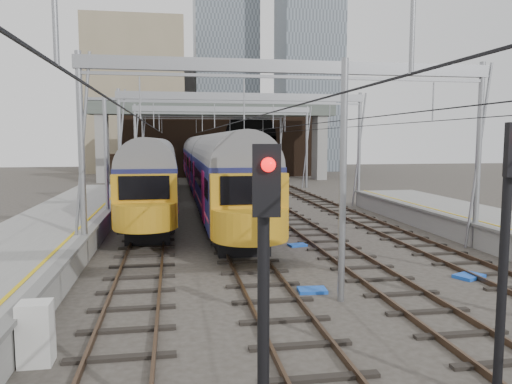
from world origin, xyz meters
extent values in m
plane|color=#38332D|center=(0.00, 0.00, 0.00)|extent=(160.00, 160.00, 0.00)
cube|color=slate|center=(-8.15, 2.50, 1.05)|extent=(0.35, 55.00, 0.12)
cube|color=gold|center=(-8.65, 2.50, 1.11)|extent=(0.12, 55.00, 0.01)
cube|color=#4C3828|center=(-6.72, 15.00, 0.09)|extent=(0.08, 80.00, 0.16)
cube|color=#4C3828|center=(-5.28, 15.00, 0.09)|extent=(0.08, 80.00, 0.16)
cube|color=black|center=(-6.00, 15.00, 0.01)|extent=(2.40, 80.00, 0.14)
cube|color=#4C3828|center=(-2.72, 15.00, 0.09)|extent=(0.08, 80.00, 0.16)
cube|color=#4C3828|center=(-1.28, 15.00, 0.09)|extent=(0.08, 80.00, 0.16)
cube|color=black|center=(-2.00, 15.00, 0.01)|extent=(2.40, 80.00, 0.14)
cube|color=#4C3828|center=(1.28, 15.00, 0.09)|extent=(0.08, 80.00, 0.16)
cube|color=#4C3828|center=(2.72, 15.00, 0.09)|extent=(0.08, 80.00, 0.16)
cube|color=black|center=(2.00, 15.00, 0.01)|extent=(2.40, 80.00, 0.14)
cube|color=#4C3828|center=(5.28, 15.00, 0.09)|extent=(0.08, 80.00, 0.16)
cube|color=#4C3828|center=(6.72, 15.00, 0.09)|extent=(0.08, 80.00, 0.16)
cube|color=black|center=(6.00, 15.00, 0.01)|extent=(2.40, 80.00, 0.14)
cylinder|color=gray|center=(-8.20, 8.00, 4.00)|extent=(0.24, 0.24, 8.00)
cylinder|color=gray|center=(8.20, 8.00, 4.00)|extent=(0.24, 0.24, 8.00)
cube|color=gray|center=(0.00, 8.00, 7.60)|extent=(16.80, 0.28, 0.50)
cylinder|color=gray|center=(-8.20, 22.00, 4.00)|extent=(0.24, 0.24, 8.00)
cylinder|color=gray|center=(8.20, 22.00, 4.00)|extent=(0.24, 0.24, 8.00)
cube|color=gray|center=(0.00, 22.00, 7.60)|extent=(16.80, 0.28, 0.50)
cylinder|color=gray|center=(-8.20, 36.00, 4.00)|extent=(0.24, 0.24, 8.00)
cylinder|color=gray|center=(8.20, 36.00, 4.00)|extent=(0.24, 0.24, 8.00)
cube|color=gray|center=(0.00, 36.00, 7.60)|extent=(16.80, 0.28, 0.50)
cylinder|color=gray|center=(-8.20, 48.00, 4.00)|extent=(0.24, 0.24, 8.00)
cylinder|color=gray|center=(8.20, 48.00, 4.00)|extent=(0.24, 0.24, 8.00)
cube|color=gray|center=(0.00, 48.00, 7.60)|extent=(16.80, 0.28, 0.50)
cube|color=black|center=(-6.00, 15.00, 5.50)|extent=(0.03, 80.00, 0.03)
cube|color=black|center=(-2.00, 15.00, 5.50)|extent=(0.03, 80.00, 0.03)
cube|color=black|center=(2.00, 15.00, 5.50)|extent=(0.03, 80.00, 0.03)
cube|color=black|center=(6.00, 15.00, 5.50)|extent=(0.03, 80.00, 0.03)
cube|color=black|center=(2.00, 52.00, 4.50)|extent=(26.00, 2.00, 9.00)
cube|color=black|center=(5.00, 50.98, 2.60)|extent=(6.50, 0.10, 5.20)
cylinder|color=black|center=(5.00, 50.98, 5.20)|extent=(6.50, 0.10, 6.50)
cube|color=black|center=(-10.00, 51.00, 1.50)|extent=(6.00, 1.50, 3.00)
cube|color=gray|center=(-12.50, 46.00, 4.10)|extent=(1.20, 2.50, 8.20)
cube|color=gray|center=(12.50, 46.00, 4.10)|extent=(1.20, 2.50, 8.20)
cube|color=#555F57|center=(0.00, 46.00, 8.20)|extent=(28.00, 3.00, 1.40)
cube|color=gray|center=(0.00, 46.00, 9.10)|extent=(28.00, 3.00, 0.30)
cube|color=tan|center=(-10.00, 66.00, 11.00)|extent=(14.00, 12.00, 22.00)
cube|color=#4C5660|center=(4.00, 72.00, 16.00)|extent=(10.00, 10.00, 32.00)
cube|color=gray|center=(-2.00, 80.00, 9.00)|extent=(18.00, 14.00, 18.00)
cube|color=black|center=(-2.00, 41.51, 0.35)|extent=(2.35, 69.51, 0.70)
cube|color=#17164D|center=(-2.00, 41.51, 2.33)|extent=(2.99, 69.51, 2.67)
cylinder|color=slate|center=(-2.00, 41.51, 3.67)|extent=(2.93, 69.01, 2.93)
cube|color=black|center=(-2.00, 41.51, 2.76)|extent=(3.01, 68.31, 0.80)
cube|color=#D9445B|center=(-2.00, 41.51, 1.59)|extent=(3.01, 68.51, 0.13)
cube|color=#C78D19|center=(-2.00, 6.60, 2.23)|extent=(2.93, 0.60, 2.47)
cube|color=black|center=(-2.00, 6.43, 2.87)|extent=(2.24, 0.08, 1.07)
cube|color=black|center=(-6.00, 25.86, 0.35)|extent=(2.18, 32.14, 0.70)
cube|color=#17164D|center=(-6.00, 25.86, 2.24)|extent=(2.78, 32.14, 2.48)
cylinder|color=slate|center=(-6.00, 25.86, 3.48)|extent=(2.72, 31.64, 2.72)
cube|color=black|center=(-6.00, 25.86, 2.64)|extent=(2.80, 30.94, 0.74)
cube|color=#D9445B|center=(-6.00, 25.86, 1.55)|extent=(2.80, 31.14, 0.12)
cube|color=#C78D19|center=(-6.00, 9.64, 2.14)|extent=(2.72, 0.60, 2.28)
cube|color=black|center=(-6.00, 9.47, 2.74)|extent=(2.08, 0.08, 0.99)
cylinder|color=black|center=(-3.73, -5.76, 2.27)|extent=(0.15, 0.15, 4.53)
cube|color=black|center=(-3.73, -5.94, 4.25)|extent=(0.35, 0.23, 0.85)
sphere|color=red|center=(-3.73, -6.06, 4.44)|extent=(0.17, 0.17, 0.17)
cylinder|color=black|center=(0.85, -3.97, 2.43)|extent=(0.16, 0.16, 4.86)
cube|color=silver|center=(-7.71, -0.92, 0.67)|extent=(0.68, 0.56, 1.35)
cube|color=blue|center=(-0.59, 2.99, 0.05)|extent=(0.92, 0.69, 0.10)
cube|color=blue|center=(0.62, 9.60, 0.05)|extent=(0.85, 0.67, 0.09)
cube|color=blue|center=(5.17, 3.64, 0.06)|extent=(1.17, 1.04, 0.11)
camera|label=1|loc=(-4.81, -11.64, 4.72)|focal=35.00mm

